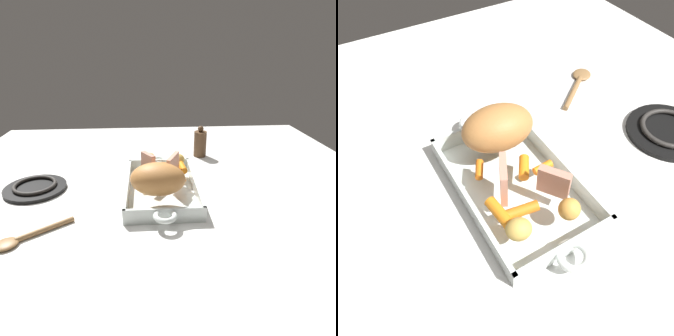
% 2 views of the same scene
% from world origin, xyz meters
% --- Properties ---
extents(ground_plane, '(1.61, 1.61, 0.00)m').
position_xyz_m(ground_plane, '(0.00, 0.00, 0.00)').
color(ground_plane, silver).
extents(roasting_dish, '(0.46, 0.23, 0.05)m').
position_xyz_m(roasting_dish, '(0.00, 0.00, 0.01)').
color(roasting_dish, silver).
rests_on(roasting_dish, ground_plane).
extents(pork_roast, '(0.13, 0.17, 0.09)m').
position_xyz_m(pork_roast, '(-0.10, 0.01, 0.09)').
color(pork_roast, '#B8783E').
rests_on(pork_roast, roasting_dish).
extents(roast_slice_thick, '(0.08, 0.05, 0.08)m').
position_xyz_m(roast_slice_thick, '(0.02, -0.04, 0.08)').
color(roast_slice_thick, tan).
rests_on(roast_slice_thick, roasting_dish).
extents(roast_slice_outer, '(0.06, 0.05, 0.06)m').
position_xyz_m(roast_slice_outer, '(0.07, 0.04, 0.08)').
color(roast_slice_outer, tan).
rests_on(roast_slice_outer, roasting_dish).
extents(baby_carrot_long, '(0.02, 0.04, 0.02)m').
position_xyz_m(baby_carrot_long, '(0.02, 0.06, 0.06)').
color(baby_carrot_long, orange).
rests_on(baby_carrot_long, roasting_dish).
extents(baby_carrot_northwest, '(0.03, 0.07, 0.03)m').
position_xyz_m(baby_carrot_northwest, '(0.09, -0.04, 0.06)').
color(baby_carrot_northwest, orange).
rests_on(baby_carrot_northwest, roasting_dish).
extents(baby_carrot_northeast, '(0.05, 0.04, 0.02)m').
position_xyz_m(baby_carrot_northeast, '(-0.04, -0.06, 0.05)').
color(baby_carrot_northeast, orange).
rests_on(baby_carrot_northeast, roasting_dish).
extents(baby_carrot_southeast, '(0.07, 0.03, 0.02)m').
position_xyz_m(baby_carrot_southeast, '(0.07, -0.08, 0.06)').
color(baby_carrot_southeast, orange).
rests_on(baby_carrot_southeast, roasting_dish).
extents(baby_carrot_center_right, '(0.06, 0.05, 0.02)m').
position_xyz_m(baby_carrot_center_right, '(-0.00, 0.02, 0.06)').
color(baby_carrot_center_right, orange).
rests_on(baby_carrot_center_right, roasting_dish).
extents(potato_near_roast, '(0.05, 0.05, 0.04)m').
position_xyz_m(potato_near_roast, '(0.13, 0.03, 0.07)').
color(potato_near_roast, gold).
rests_on(potato_near_roast, roasting_dish).
extents(potato_halved, '(0.05, 0.06, 0.04)m').
position_xyz_m(potato_halved, '(0.12, -0.07, 0.07)').
color(potato_halved, gold).
rests_on(potato_halved, roasting_dish).
extents(stove_burner_rear, '(0.20, 0.20, 0.02)m').
position_xyz_m(stove_burner_rear, '(0.05, 0.42, 0.01)').
color(stove_burner_rear, black).
rests_on(stove_burner_rear, ground_plane).
extents(serving_spoon, '(0.15, 0.18, 0.01)m').
position_xyz_m(serving_spoon, '(-0.23, 0.35, 0.01)').
color(serving_spoon, olive).
rests_on(serving_spoon, ground_plane).
extents(pepper_mill, '(0.05, 0.05, 0.13)m').
position_xyz_m(pepper_mill, '(0.33, -0.18, 0.06)').
color(pepper_mill, '#4C331E').
rests_on(pepper_mill, ground_plane).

